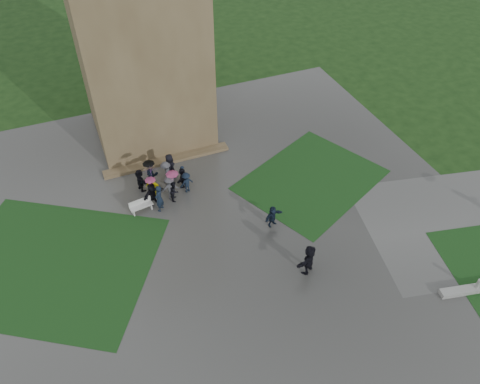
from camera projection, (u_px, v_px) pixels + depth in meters
name	position (u px, v px, depth m)	size (l,w,h in m)	color
ground	(219.00, 272.00, 25.91)	(120.00, 120.00, 0.00)	black
plaza	(207.00, 247.00, 27.27)	(34.00, 34.00, 0.02)	#363634
lawn_inset_left	(53.00, 265.00, 26.27)	(11.00, 9.00, 0.01)	black
lawn_inset_right	(311.00, 180.00, 31.69)	(9.00, 7.00, 0.01)	black
tower	(135.00, 13.00, 30.14)	(8.00, 8.00, 18.00)	brown
tower_plinth	(167.00, 160.00, 33.09)	(9.00, 0.80, 0.22)	brown
bench	(141.00, 206.00, 29.19)	(1.50, 0.68, 0.84)	beige
visitor_cluster	(162.00, 181.00, 30.08)	(3.76, 3.74, 2.46)	black
pedestrian_mid	(273.00, 216.00, 28.08)	(1.36, 0.49, 1.46)	black
pedestrian_near	(309.00, 259.00, 25.31)	(1.79, 0.64, 1.93)	black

